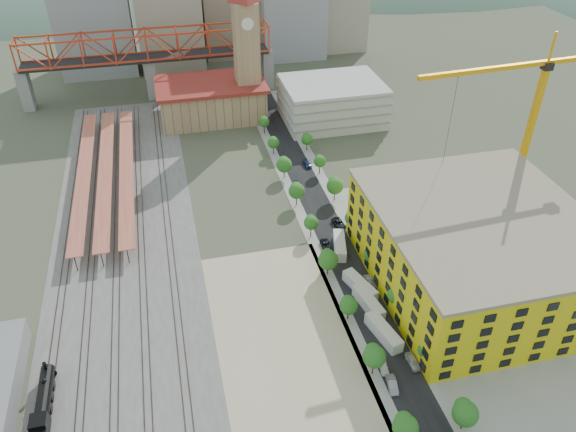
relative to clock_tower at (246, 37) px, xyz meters
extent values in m
plane|color=#474C38|center=(-8.00, -79.99, -28.70)|extent=(400.00, 400.00, 0.00)
cube|color=#605E59|center=(-44.00, -62.49, -28.67)|extent=(36.00, 165.00, 0.06)
cube|color=tan|center=(-12.00, -111.49, -28.67)|extent=(28.00, 67.00, 0.06)
cube|color=black|center=(8.00, -64.99, -28.67)|extent=(12.00, 170.00, 0.06)
cube|color=gray|center=(2.50, -64.99, -28.68)|extent=(3.00, 170.00, 0.04)
cube|color=gray|center=(13.50, -64.99, -28.68)|extent=(3.00, 170.00, 0.04)
cube|color=gray|center=(37.00, -99.99, -28.67)|extent=(50.00, 90.00, 0.06)
cube|color=#382B23|center=(-58.72, -62.49, -28.55)|extent=(0.12, 160.00, 0.18)
cube|color=#382B23|center=(-57.28, -62.49, -28.55)|extent=(0.12, 160.00, 0.18)
cube|color=#382B23|center=(-52.72, -62.49, -28.55)|extent=(0.12, 160.00, 0.18)
cube|color=#382B23|center=(-51.28, -62.49, -28.55)|extent=(0.12, 160.00, 0.18)
cube|color=#382B23|center=(-46.72, -62.49, -28.55)|extent=(0.12, 160.00, 0.18)
cube|color=#382B23|center=(-45.28, -62.49, -28.55)|extent=(0.12, 160.00, 0.18)
cube|color=#382B23|center=(-40.72, -62.49, -28.55)|extent=(0.12, 160.00, 0.18)
cube|color=#382B23|center=(-39.28, -62.49, -28.55)|extent=(0.12, 160.00, 0.18)
cube|color=#382B23|center=(-33.72, -62.49, -28.55)|extent=(0.12, 160.00, 0.18)
cube|color=#382B23|center=(-32.28, -62.49, -28.55)|extent=(0.12, 160.00, 0.18)
cube|color=#CF6F4F|center=(-55.00, -34.99, -24.70)|extent=(4.00, 80.00, 0.25)
cylinder|color=black|center=(-55.00, -34.99, -26.70)|extent=(0.24, 0.24, 4.00)
cube|color=#CF6F4F|center=(-49.00, -34.99, -24.70)|extent=(4.00, 80.00, 0.25)
cylinder|color=black|center=(-49.00, -34.99, -26.70)|extent=(0.24, 0.24, 4.00)
cube|color=#CF6F4F|center=(-43.00, -34.99, -24.70)|extent=(4.00, 80.00, 0.25)
cylinder|color=black|center=(-43.00, -34.99, -26.70)|extent=(0.24, 0.24, 4.00)
cube|color=tan|center=(-13.00, 2.01, -22.70)|extent=(36.00, 22.00, 12.00)
cube|color=maroon|center=(-13.00, 2.01, -16.20)|extent=(38.00, 24.00, 1.20)
cube|color=tan|center=(0.00, 0.01, -8.70)|extent=(8.00, 8.00, 40.00)
cylinder|color=white|center=(0.00, -4.09, 5.30)|extent=(4.00, 0.30, 4.00)
cube|color=silver|center=(28.00, -9.99, -21.70)|extent=(34.00, 26.00, 14.00)
cube|color=gray|center=(-78.00, 25.01, -21.20)|extent=(4.00, 6.00, 15.00)
cube|color=gray|center=(12.00, 25.01, -21.20)|extent=(4.00, 6.00, 15.00)
cube|color=gray|center=(-33.00, 25.01, -21.20)|extent=(4.00, 6.00, 15.00)
cube|color=black|center=(-33.00, 25.01, -13.20)|extent=(90.00, 9.00, 1.00)
cube|color=yellow|center=(34.00, -99.99, -19.70)|extent=(44.00, 50.00, 18.00)
cube|color=gray|center=(34.00, -99.99, -10.30)|extent=(44.60, 50.60, 0.80)
cube|color=#9EA0A3|center=(-53.00, 60.01, -9.70)|extent=(30.00, 25.00, 38.00)
cube|color=#B2A58C|center=(-23.00, 55.01, -2.70)|extent=(26.00, 22.00, 52.00)
cube|color=gray|center=(4.00, 70.01, -13.70)|extent=(24.00, 24.00, 30.00)
cube|color=brown|center=(-10.00, 80.01, -15.70)|extent=(20.00, 20.00, 26.00)
ellipsoid|color=#4C6B59|center=(-88.00, 180.01, -96.70)|extent=(396.00, 216.00, 180.00)
ellipsoid|color=#4C6B59|center=(32.00, 180.01, -120.70)|extent=(484.00, 264.00, 220.00)
ellipsoid|color=#4C6B59|center=(152.00, 180.01, -98.70)|extent=(418.00, 228.00, 190.00)
cylinder|color=black|center=(-58.00, -112.43, -26.24)|extent=(2.56, 12.27, 2.56)
cube|color=black|center=(-58.00, -119.07, -26.04)|extent=(2.86, 3.07, 3.27)
cylinder|color=black|center=(-58.00, -107.32, -24.40)|extent=(0.72, 0.72, 1.64)
sphere|color=black|center=(-58.00, -110.38, -24.91)|extent=(1.02, 1.02, 1.02)
cone|color=black|center=(-58.00, -105.48, -27.78)|extent=(2.66, 1.64, 2.66)
cube|color=#FFAD10|center=(58.66, -75.72, -8.75)|extent=(1.42, 1.42, 39.90)
cube|color=black|center=(58.66, -75.72, 12.09)|extent=(2.22, 2.22, 1.77)
cube|color=#FFAD10|center=(41.85, -76.82, 12.97)|extent=(33.69, 3.27, 1.06)
cube|color=#FFAD10|center=(63.97, -75.37, 12.97)|extent=(10.69, 1.76, 1.06)
cube|color=#FFAD10|center=(58.66, -75.72, 16.52)|extent=(0.44, 0.44, 7.09)
cube|color=silver|center=(8.00, -111.62, -27.27)|extent=(4.98, 10.74, 2.84)
cube|color=silver|center=(8.00, -102.74, -27.32)|extent=(4.38, 10.35, 2.75)
cube|color=silver|center=(8.00, -97.09, -27.32)|extent=(5.59, 10.39, 2.75)
cube|color=silver|center=(8.00, -81.93, -27.30)|extent=(5.07, 10.58, 2.80)
imported|color=white|center=(5.00, -119.48, -28.00)|extent=(2.27, 4.31, 1.40)
imported|color=gray|center=(5.00, -123.88, -27.94)|extent=(2.29, 4.80, 1.52)
imported|color=black|center=(5.00, -80.17, -28.02)|extent=(2.62, 5.01, 1.34)
imported|color=#1A2A4C|center=(5.00, -51.54, -28.04)|extent=(2.32, 4.70, 1.31)
imported|color=#B9B9B9|center=(11.00, -119.70, -27.92)|extent=(1.99, 4.64, 1.56)
imported|color=gray|center=(11.00, -95.50, -28.01)|extent=(2.12, 4.37, 1.38)
imported|color=black|center=(11.00, -72.20, -27.95)|extent=(3.02, 5.58, 1.49)
imported|color=navy|center=(11.00, -39.84, -28.01)|extent=(2.11, 4.80, 1.37)
camera|label=1|loc=(-29.88, -185.37, 58.97)|focal=35.00mm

